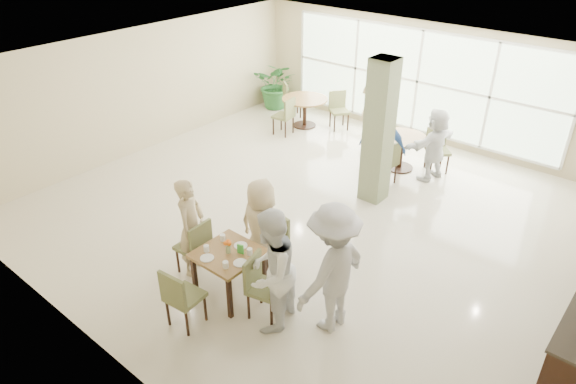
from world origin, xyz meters
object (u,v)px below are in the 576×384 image
Objects in this scene: adult_standing at (371,104)px; teen_right at (271,271)px; teen_left at (191,227)px; adult_b at (435,145)px; teen_standing at (333,269)px; teen_far at (262,227)px; potted_plant at (277,85)px; main_table at (229,258)px; round_table_left at (305,104)px; round_table_right at (402,145)px; adult_a at (382,148)px.

teen_right is at bearing 120.50° from adult_standing.
adult_b is (1.47, 5.29, -0.04)m from teen_left.
teen_standing is at bearing 23.69° from adult_b.
teen_left is at bearing -76.77° from teen_standing.
teen_standing is (1.54, -0.30, 0.15)m from teen_far.
potted_plant is 0.86× the size of adult_b.
teen_left is at bearing 106.24° from adult_standing.
teen_standing is at bearing -44.24° from potted_plant.
teen_standing reaches higher than adult_b.
potted_plant reaches higher than main_table.
round_table_left is 7.25m from teen_standing.
round_table_right is 0.63× the size of adult_a.
teen_right reaches higher than potted_plant.
potted_plant is 0.83× the size of teen_far.
round_table_right is 5.16m from teen_standing.
teen_right reaches higher than teen_far.
teen_far is 0.84× the size of teen_standing.
teen_far is (4.66, -5.73, 0.14)m from potted_plant.
teen_far is at bearing -97.20° from teen_standing.
main_table is 0.75m from teen_far.
adult_standing is at bearing 116.33° from adult_a.
teen_right reaches higher than adult_a.
adult_b is at bearing 83.32° from main_table.
adult_a is at bearing -154.30° from teen_standing.
teen_far is at bearing 91.49° from main_table.
potted_plant is 0.73× the size of teen_right.
teen_left is 0.97× the size of adult_a.
teen_right is at bearing -118.75° from teen_left.
main_table is 1.61m from teen_standing.
teen_far is 0.88× the size of teen_right.
adult_b reaches higher than round_table_left.
main_table is at bearing -61.27° from round_table_left.
adult_standing is (1.67, 0.50, 0.25)m from round_table_left.
teen_far is at bearing -99.50° from adult_a.
teen_left is 0.89× the size of teen_right.
teen_right is (0.91, -0.81, 0.11)m from teen_far.
round_table_left is 0.76× the size of adult_b.
potted_plant is at bearing 8.47° from adult_standing.
teen_far is (3.21, -5.17, 0.21)m from round_table_left.
potted_plant is at bearing -88.85° from adult_b.
teen_left is (-0.84, 0.04, 0.17)m from main_table.
teen_right is at bearing -47.06° from teen_standing.
teen_far is 5.87m from adult_standing.
main_table is 0.54× the size of teen_far.
potted_plant is (-4.68, 6.47, 0.02)m from main_table.
teen_left is at bearing 34.03° from teen_far.
main_table is 0.45× the size of teen_standing.
round_table_left is 7.27m from teen_right.
adult_a is (0.78, 4.33, 0.02)m from teen_left.
round_table_right is 0.78× the size of potted_plant.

